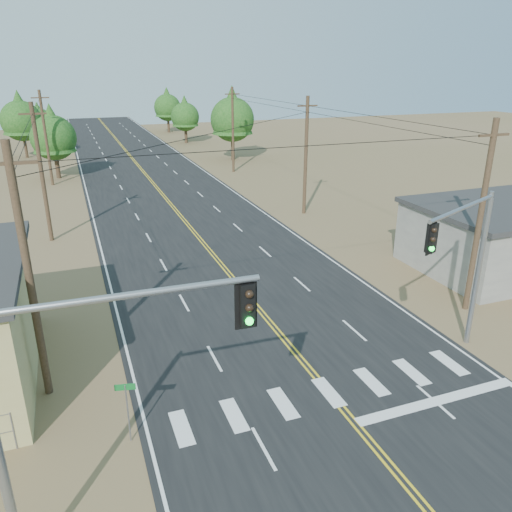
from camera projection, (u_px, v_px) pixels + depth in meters
name	position (u px, v px, depth m)	size (l,w,h in m)	color
road	(194.00, 232.00, 39.24)	(15.00, 200.00, 0.02)	black
utility_pole_left_near	(29.00, 275.00, 18.22)	(1.80, 0.30, 10.00)	#4C3826
utility_pole_left_mid	(42.00, 173.00, 35.70)	(1.80, 0.30, 10.00)	#4C3826
utility_pole_left_far	(46.00, 138.00, 53.19)	(1.80, 0.30, 10.00)	#4C3826
utility_pole_right_near	(480.00, 217.00, 25.15)	(1.80, 0.30, 10.00)	#4C3826
utility_pole_right_mid	(306.00, 155.00, 42.63)	(1.80, 0.30, 10.00)	#4C3826
utility_pole_right_far	(233.00, 129.00, 60.12)	(1.80, 0.30, 10.00)	#4C3826
signal_mast_left	(76.00, 391.00, 11.60)	(6.49, 0.62, 7.64)	gray
signal_mast_right	(468.00, 254.00, 20.90)	(5.10, 2.47, 7.31)	gray
street_sign	(127.00, 403.00, 16.88)	(0.69, 0.18, 2.35)	gray
tree_left_near	(53.00, 133.00, 56.54)	(5.07, 5.07, 8.44)	#3F2D1E
tree_left_mid	(21.00, 117.00, 69.48)	(5.57, 5.57, 9.28)	#3F2D1E
tree_left_far	(39.00, 118.00, 84.29)	(4.05, 4.05, 6.75)	#3F2D1E
tree_right_near	(232.00, 115.00, 67.72)	(5.95, 5.95, 9.92)	#3F2D1E
tree_right_mid	(185.00, 114.00, 83.53)	(4.69, 4.69, 7.82)	#3F2D1E
tree_right_far	(167.00, 105.00, 96.95)	(5.14, 5.14, 8.57)	#3F2D1E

